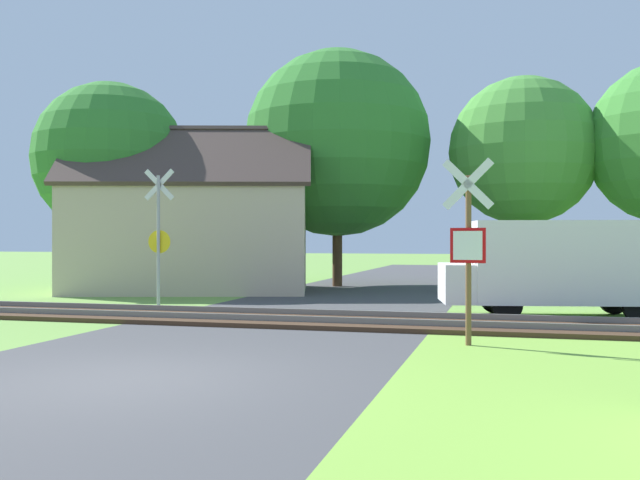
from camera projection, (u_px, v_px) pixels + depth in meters
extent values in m
plane|color=#6B9942|center=(132.00, 380.00, 9.21)|extent=(160.00, 160.00, 0.00)
cube|color=#424244|center=(197.00, 355.00, 11.15)|extent=(6.47, 80.00, 0.01)
cube|color=#422D1E|center=(286.00, 320.00, 15.64)|extent=(60.00, 2.60, 0.10)
cube|color=slate|center=(296.00, 311.00, 16.34)|extent=(60.00, 0.08, 0.12)
cube|color=slate|center=(276.00, 318.00, 14.95)|extent=(60.00, 0.08, 0.12)
cylinder|color=brown|center=(468.00, 261.00, 12.17)|extent=(0.10, 0.10, 2.91)
cube|color=red|center=(468.00, 245.00, 12.11)|extent=(0.60, 0.09, 0.60)
cube|color=white|center=(468.00, 245.00, 12.09)|extent=(0.49, 0.06, 0.49)
cube|color=white|center=(468.00, 184.00, 12.11)|extent=(0.88, 0.11, 0.88)
cube|color=white|center=(468.00, 184.00, 12.11)|extent=(0.88, 0.11, 0.88)
cylinder|color=#9E9EA5|center=(158.00, 240.00, 19.62)|extent=(0.09, 0.09, 3.58)
cube|color=white|center=(159.00, 185.00, 19.68)|extent=(0.88, 0.09, 0.88)
cube|color=white|center=(159.00, 185.00, 19.68)|extent=(0.88, 0.09, 0.88)
cylinder|color=yellow|center=(159.00, 242.00, 19.68)|extent=(0.64, 0.07, 0.64)
cube|color=#C6B293|center=(192.00, 239.00, 25.01)|extent=(9.04, 7.16, 3.65)
cube|color=#473833|center=(186.00, 154.00, 23.70)|extent=(8.82, 5.09, 2.31)
cube|color=#473833|center=(198.00, 163.00, 26.31)|extent=(8.82, 5.09, 2.31)
cube|color=brown|center=(254.00, 155.00, 25.03)|extent=(0.62, 0.62, 1.10)
cylinder|color=#513823|center=(337.00, 250.00, 27.43)|extent=(0.38, 0.38, 2.83)
sphere|color=#337A2D|center=(337.00, 143.00, 27.42)|extent=(7.17, 7.17, 7.17)
cylinder|color=#513823|center=(110.00, 252.00, 25.76)|extent=(0.48, 0.48, 2.69)
sphere|color=#337A2D|center=(110.00, 158.00, 25.76)|extent=(5.48, 5.48, 5.48)
cylinder|color=#513823|center=(523.00, 248.00, 25.71)|extent=(0.29, 0.29, 3.01)
sphere|color=#478E38|center=(523.00, 151.00, 25.70)|extent=(5.34, 5.34, 5.34)
cube|color=white|center=(563.00, 262.00, 16.60)|extent=(4.49, 2.67, 1.90)
cube|color=white|center=(456.00, 283.00, 16.76)|extent=(1.03, 1.91, 0.90)
cube|color=#19232D|center=(472.00, 248.00, 16.74)|extent=(0.35, 1.59, 0.85)
cube|color=navy|center=(552.00, 274.00, 17.55)|extent=(3.71, 0.73, 0.16)
cylinder|color=black|center=(495.00, 299.00, 17.47)|extent=(0.70, 0.31, 0.68)
cylinder|color=black|center=(507.00, 305.00, 15.92)|extent=(0.70, 0.31, 0.68)
cylinder|color=black|center=(614.00, 300.00, 17.28)|extent=(0.70, 0.31, 0.68)
cylinder|color=black|center=(638.00, 306.00, 15.73)|extent=(0.70, 0.31, 0.68)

